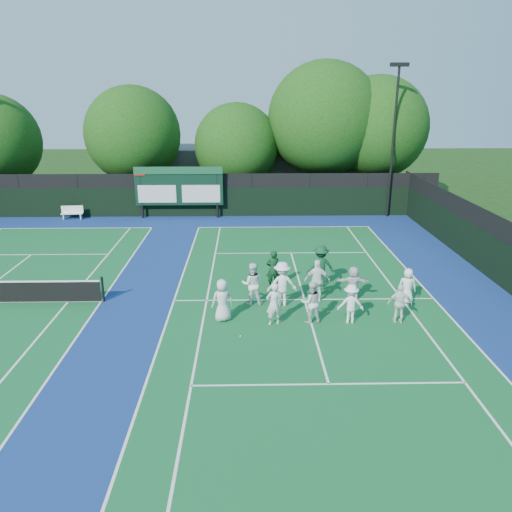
{
  "coord_description": "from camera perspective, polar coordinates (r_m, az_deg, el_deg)",
  "views": [
    {
      "loc": [
        -2.45,
        -18.31,
        8.32
      ],
      "look_at": [
        -2.0,
        3.0,
        1.3
      ],
      "focal_mm": 35.0,
      "sensor_mm": 36.0,
      "label": 1
    }
  ],
  "objects": [
    {
      "name": "tennis_ball_5",
      "position": [
        20.08,
        8.26,
        -6.35
      ],
      "size": [
        0.07,
        0.07,
        0.07
      ],
      "primitive_type": "sphere",
      "color": "#CDDA19",
      "rests_on": "ground"
    },
    {
      "name": "light_pole_right",
      "position": [
        35.5,
        15.56,
        14.33
      ],
      "size": [
        1.2,
        0.3,
        10.12
      ],
      "color": "black",
      "rests_on": "ground"
    },
    {
      "name": "ground",
      "position": [
        20.27,
        5.88,
        -6.12
      ],
      "size": [
        120.0,
        120.0,
        0.0
      ],
      "primitive_type": "plane",
      "color": "#15340E",
      "rests_on": "ground"
    },
    {
      "name": "player_front_0",
      "position": [
        18.97,
        -3.86,
        -5.07
      ],
      "size": [
        0.92,
        0.72,
        1.67
      ],
      "primitive_type": "imported",
      "rotation": [
        0.0,
        0.0,
        3.4
      ],
      "color": "silver",
      "rests_on": "ground"
    },
    {
      "name": "near_court",
      "position": [
        21.17,
        5.56,
        -4.98
      ],
      "size": [
        11.05,
        23.85,
        0.01
      ],
      "color": "#125829",
      "rests_on": "ground"
    },
    {
      "name": "tree_d",
      "position": [
        38.42,
        8.04,
        14.9
      ],
      "size": [
        8.36,
        8.36,
        10.6
      ],
      "color": "black",
      "rests_on": "ground"
    },
    {
      "name": "bench",
      "position": [
        36.57,
        -20.26,
        4.74
      ],
      "size": [
        1.48,
        0.51,
        0.92
      ],
      "color": "white",
      "rests_on": "ground"
    },
    {
      "name": "tennis_ball_1",
      "position": [
        22.29,
        8.43,
        -3.81
      ],
      "size": [
        0.07,
        0.07,
        0.07
      ],
      "primitive_type": "sphere",
      "color": "#CDDA19",
      "rests_on": "ground"
    },
    {
      "name": "tennis_ball_0",
      "position": [
        18.03,
        -1.78,
        -9.14
      ],
      "size": [
        0.07,
        0.07,
        0.07
      ],
      "primitive_type": "sphere",
      "color": "#CDDA19",
      "rests_on": "ground"
    },
    {
      "name": "back_fence",
      "position": [
        35.19,
        -7.03,
        6.68
      ],
      "size": [
        34.0,
        0.08,
        3.0
      ],
      "color": "black",
      "rests_on": "ground"
    },
    {
      "name": "tree_b",
      "position": [
        38.87,
        -13.61,
        13.11
      ],
      "size": [
        7.0,
        7.0,
        8.87
      ],
      "color": "black",
      "rests_on": "ground"
    },
    {
      "name": "player_back_0",
      "position": [
        20.33,
        -0.44,
        -3.2
      ],
      "size": [
        0.87,
        0.68,
        1.79
      ],
      "primitive_type": "imported",
      "rotation": [
        0.0,
        0.0,
        3.14
      ],
      "color": "white",
      "rests_on": "ground"
    },
    {
      "name": "tree_e",
      "position": [
        39.26,
        13.82,
        13.79
      ],
      "size": [
        7.51,
        7.51,
        9.58
      ],
      "color": "black",
      "rests_on": "ground"
    },
    {
      "name": "clubhouse",
      "position": [
        42.79,
        -0.61,
        9.73
      ],
      "size": [
        18.0,
        6.0,
        4.0
      ],
      "primitive_type": "cube",
      "color": "#5C5C61",
      "rests_on": "ground"
    },
    {
      "name": "player_front_3",
      "position": [
        19.12,
        10.78,
        -5.39
      ],
      "size": [
        1.01,
        0.61,
        1.53
      ],
      "primitive_type": "imported",
      "rotation": [
        0.0,
        0.0,
        3.1
      ],
      "color": "white",
      "rests_on": "ground"
    },
    {
      "name": "scoreboard",
      "position": [
        34.75,
        -8.82,
        7.86
      ],
      "size": [
        6.0,
        0.21,
        3.55
      ],
      "color": "black",
      "rests_on": "ground"
    },
    {
      "name": "player_back_4",
      "position": [
        21.42,
        16.9,
        -3.29
      ],
      "size": [
        0.8,
        0.6,
        1.5
      ],
      "primitive_type": "imported",
      "rotation": [
        0.0,
        0.0,
        2.97
      ],
      "color": "white",
      "rests_on": "ground"
    },
    {
      "name": "player_back_3",
      "position": [
        21.17,
        11.05,
        -3.09
      ],
      "size": [
        1.44,
        0.65,
        1.49
      ],
      "primitive_type": "imported",
      "rotation": [
        0.0,
        0.0,
        2.98
      ],
      "color": "silver",
      "rests_on": "ground"
    },
    {
      "name": "tree_c",
      "position": [
        38.1,
        -1.98,
        12.24
      ],
      "size": [
        6.28,
        6.28,
        7.66
      ],
      "color": "black",
      "rests_on": "ground"
    },
    {
      "name": "court_apron",
      "position": [
        21.33,
        -10.73,
        -5.07
      ],
      "size": [
        34.0,
        32.0,
        0.01
      ],
      "primitive_type": "cube",
      "color": "navy",
      "rests_on": "ground"
    },
    {
      "name": "tennis_ball_4",
      "position": [
        24.7,
        6.18,
        -1.49
      ],
      "size": [
        0.07,
        0.07,
        0.07
      ],
      "primitive_type": "sphere",
      "color": "#CDDA19",
      "rests_on": "ground"
    },
    {
      "name": "player_back_1",
      "position": [
        20.24,
        2.99,
        -3.21
      ],
      "size": [
        1.26,
        0.79,
        1.87
      ],
      "primitive_type": "imported",
      "rotation": [
        0.0,
        0.0,
        3.23
      ],
      "color": "white",
      "rests_on": "ground"
    },
    {
      "name": "coach_right",
      "position": [
        22.33,
        7.39,
        -1.18
      ],
      "size": [
        1.33,
        0.9,
        1.92
      ],
      "primitive_type": "imported",
      "rotation": [
        0.0,
        0.0,
        3.3
      ],
      "color": "#103D21",
      "rests_on": "ground"
    },
    {
      "name": "player_back_2",
      "position": [
        20.8,
        7.01,
        -2.8
      ],
      "size": [
        1.09,
        0.53,
        1.81
      ],
      "primitive_type": "imported",
      "rotation": [
        0.0,
        0.0,
        3.06
      ],
      "color": "white",
      "rests_on": "ground"
    },
    {
      "name": "player_front_1",
      "position": [
        18.62,
        2.05,
        -5.49
      ],
      "size": [
        0.7,
        0.56,
        1.67
      ],
      "primitive_type": "imported",
      "rotation": [
        0.0,
        0.0,
        3.44
      ],
      "color": "silver",
      "rests_on": "ground"
    },
    {
      "name": "player_front_2",
      "position": [
        18.91,
        6.31,
        -5.26
      ],
      "size": [
        0.89,
        0.74,
        1.64
      ],
      "primitive_type": "imported",
      "rotation": [
        0.0,
        0.0,
        3.3
      ],
      "color": "silver",
      "rests_on": "ground"
    },
    {
      "name": "player_front_4",
      "position": [
        19.58,
        16.12,
        -5.24
      ],
      "size": [
        0.94,
        0.51,
        1.53
      ],
      "primitive_type": "imported",
      "rotation": [
        0.0,
        0.0,
        2.98
      ],
      "color": "white",
      "rests_on": "ground"
    },
    {
      "name": "coach_left",
      "position": [
        22.09,
        1.97,
        -1.52
      ],
      "size": [
        0.68,
        0.49,
        1.73
      ],
      "primitive_type": "imported",
      "rotation": [
        0.0,
        0.0,
        3.28
      ],
      "color": "#0D3218",
      "rests_on": "ground"
    }
  ]
}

